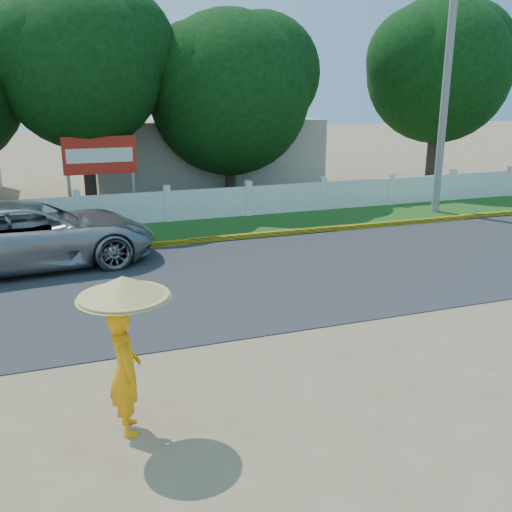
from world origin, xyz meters
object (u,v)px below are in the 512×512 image
Objects in this scene: vehicle at (34,234)px; monk_with_parasol at (124,332)px; billboard at (100,160)px; utility_pole at (445,92)px.

vehicle is 8.59m from monk_with_parasol.
billboard is at bearing 86.14° from monk_with_parasol.
vehicle is 5.67m from billboard.
vehicle is at bearing -113.65° from billboard.
monk_with_parasol is at bearing -140.35° from utility_pole.
utility_pole reaches higher than monk_with_parasol.
monk_with_parasol is at bearing -93.86° from billboard.
vehicle is at bearing 98.75° from monk_with_parasol.
vehicle is at bearing -171.15° from utility_pole.
utility_pole is 1.42× the size of vehicle.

